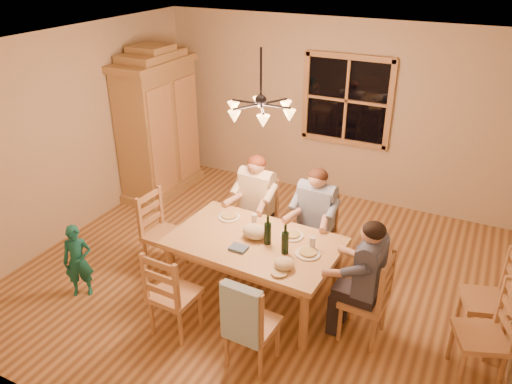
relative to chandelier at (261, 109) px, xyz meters
The scene contains 31 objects.
floor 2.08m from the chandelier, ahead, with size 5.50×5.50×0.00m, color brown.
ceiling 0.62m from the chandelier, ahead, with size 5.50×5.00×0.02m, color white.
wall_back 2.60m from the chandelier, 90.00° to the left, with size 5.50×0.02×2.70m, color #C8B38D.
wall_left 2.84m from the chandelier, behind, with size 0.02×5.00×2.70m, color #C8B38D.
window 2.53m from the chandelier, 85.36° to the left, with size 1.30×0.06×1.30m.
chandelier is the anchor object (origin of this frame).
armoire 2.98m from the chandelier, 149.91° to the left, with size 0.66×1.40×2.30m.
dining_table 1.49m from the chandelier, 72.20° to the right, with size 1.84×1.18×0.76m.
chair_far_left 1.85m from the chandelier, 121.54° to the left, with size 0.46×0.44×0.99m.
chair_far_right 1.89m from the chandelier, 38.04° to the left, with size 0.46×0.44×0.99m.
chair_near_left 2.20m from the chandelier, 105.76° to the right, with size 0.46×0.44×0.99m.
chair_near_right 2.26m from the chandelier, 67.10° to the right, with size 0.46×0.44×0.99m.
chair_end_left 2.12m from the chandelier, 161.85° to the right, with size 0.44×0.46×0.99m.
chair_end_right 2.30m from the chandelier, 19.13° to the right, with size 0.44×0.46×0.99m.
adult_woman 1.34m from the chandelier, 121.54° to the left, with size 0.41×0.44×0.87m.
adult_plaid_man 1.40m from the chandelier, 38.04° to the left, with size 0.41×0.44×0.87m.
adult_slate_man 1.91m from the chandelier, 19.13° to the right, with size 0.44×0.41×0.87m.
towel 2.09m from the chandelier, 70.09° to the right, with size 0.38×0.10×0.58m, color #9AC2D0.
wine_bottle_a 1.26m from the chandelier, 55.24° to the right, with size 0.08×0.08×0.33m, color black.
wine_bottle_b 1.36m from the chandelier, 43.67° to the right, with size 0.08×0.08×0.33m, color black.
plate_woman 1.36m from the chandelier, 162.04° to the right, with size 0.26×0.26×0.02m, color white.
plate_plaid 1.40m from the chandelier, 19.82° to the right, with size 0.26×0.26×0.02m, color white.
plate_slate 1.56m from the chandelier, 29.53° to the right, with size 0.26×0.26×0.02m, color white.
wine_glass_a 1.25m from the chandelier, 95.06° to the right, with size 0.06×0.06×0.14m, color silver.
wine_glass_b 1.48m from the chandelier, 22.08° to the right, with size 0.06×0.06×0.14m, color silver.
cap 1.59m from the chandelier, 50.30° to the right, with size 0.20×0.20×0.11m, color beige.
napkin 1.46m from the chandelier, 84.33° to the right, with size 0.18×0.14×0.03m, color slate.
cloth_bundle 1.30m from the chandelier, 72.77° to the right, with size 0.28×0.22×0.15m, color #C2B58D.
child 2.63m from the chandelier, 143.66° to the right, with size 0.32×0.21×0.88m, color #176960.
chair_spare_front 3.07m from the chandelier, 12.28° to the right, with size 0.55×0.56×0.99m.
chair_spare_back 3.03m from the chandelier, ahead, with size 0.53×0.54×0.99m.
Camera 1 is at (2.16, -4.47, 3.61)m, focal length 35.00 mm.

